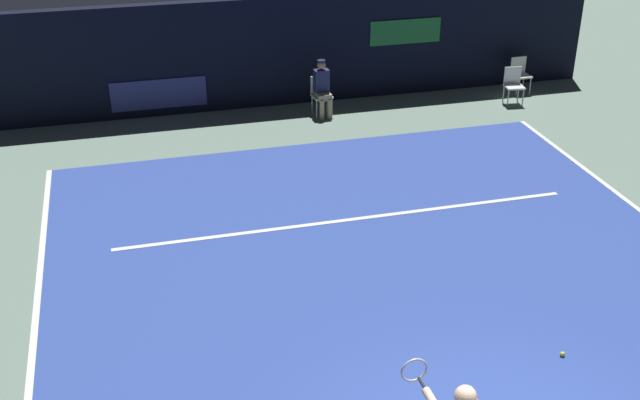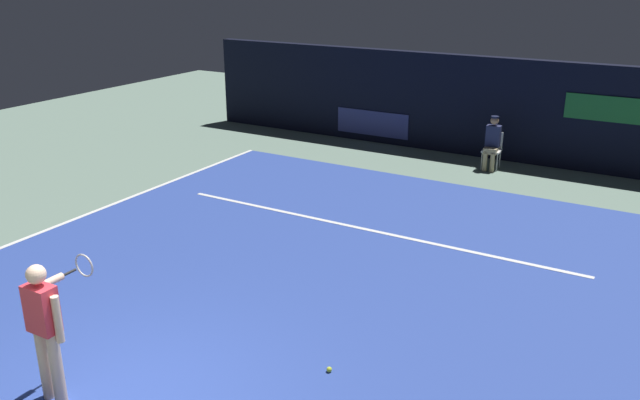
# 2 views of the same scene
# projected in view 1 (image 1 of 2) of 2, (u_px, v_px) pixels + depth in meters

# --- Properties ---
(ground_plane) EXTENTS (31.96, 31.96, 0.00)m
(ground_plane) POSITION_uv_depth(u_px,v_px,m) (383.00, 277.00, 12.53)
(ground_plane) COLOR slate
(court_surface) EXTENTS (10.57, 10.85, 0.01)m
(court_surface) POSITION_uv_depth(u_px,v_px,m) (383.00, 276.00, 12.52)
(court_surface) COLOR #2D479E
(court_surface) RESTS_ON ground
(line_sideline_right) EXTENTS (0.10, 10.85, 0.01)m
(line_sideline_right) POSITION_uv_depth(u_px,v_px,m) (35.00, 327.00, 11.33)
(line_sideline_right) COLOR white
(line_sideline_right) RESTS_ON court_surface
(line_service) EXTENTS (8.25, 0.10, 0.01)m
(line_service) POSITION_uv_depth(u_px,v_px,m) (349.00, 220.00, 14.15)
(line_service) COLOR white
(line_service) RESTS_ON court_surface
(back_wall) EXTENTS (16.06, 0.33, 2.60)m
(back_wall) POSITION_uv_depth(u_px,v_px,m) (275.00, 52.00, 18.89)
(back_wall) COLOR black
(back_wall) RESTS_ON ground
(line_judge_on_chair) EXTENTS (0.47, 0.55, 1.32)m
(line_judge_on_chair) POSITION_uv_depth(u_px,v_px,m) (322.00, 87.00, 18.47)
(line_judge_on_chair) COLOR white
(line_judge_on_chair) RESTS_ON ground
(courtside_chair_near) EXTENTS (0.45, 0.43, 0.88)m
(courtside_chair_near) POSITION_uv_depth(u_px,v_px,m) (520.00, 73.00, 20.00)
(courtside_chair_near) COLOR white
(courtside_chair_near) RESTS_ON ground
(courtside_chair_far) EXTENTS (0.49, 0.47, 0.88)m
(courtside_chair_far) POSITION_uv_depth(u_px,v_px,m) (513.00, 83.00, 19.27)
(courtside_chair_far) COLOR white
(courtside_chair_far) RESTS_ON ground
(tennis_ball) EXTENTS (0.07, 0.07, 0.07)m
(tennis_ball) POSITION_uv_depth(u_px,v_px,m) (562.00, 354.00, 10.73)
(tennis_ball) COLOR #CCE033
(tennis_ball) RESTS_ON court_surface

